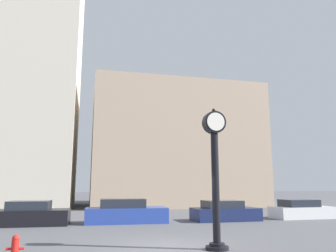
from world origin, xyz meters
name	(u,v)px	position (x,y,z in m)	size (l,w,h in m)	color
ground_plane	(168,247)	(0.00, 0.00, 0.00)	(200.00, 200.00, 0.00)	#515156
building_tall_tower	(15,31)	(-11.17, 24.00, 18.51)	(13.72, 12.00, 37.02)	beige
building_storefront_row	(172,147)	(6.30, 24.00, 6.41)	(17.78, 12.00, 12.82)	tan
street_clock	(215,169)	(1.52, -0.83, 2.72)	(0.80, 0.79, 4.92)	black
car_black	(32,215)	(-5.77, 7.98, 0.56)	(3.96, 2.08, 1.32)	black
car_blue	(126,213)	(-0.63, 7.94, 0.59)	(4.77, 1.98, 1.38)	#28429E
car_navy	(225,212)	(5.50, 7.76, 0.52)	(4.13, 2.01, 1.23)	#19234C
car_white	(301,210)	(11.10, 8.01, 0.52)	(4.07, 1.91, 1.22)	silver
fire_hydrant_far	(15,247)	(-4.85, -0.88, 0.37)	(0.51, 0.22, 0.72)	red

